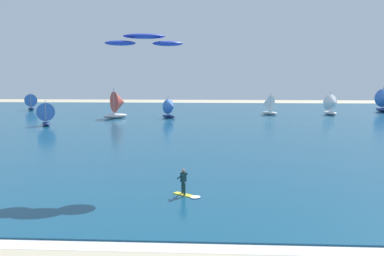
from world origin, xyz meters
TOP-DOWN VIEW (x-y plane):
  - ocean at (0.00, 51.21)m, footprint 160.00×90.00m
  - shoreline_foam at (2.48, 6.57)m, footprint 80.49×2.79m
  - kitesurfer at (-0.47, 13.33)m, footprint 1.92×1.59m
  - kite at (-3.83, 18.48)m, footprint 5.90×2.90m
  - sailboat_far_left at (-15.06, 58.02)m, footprint 4.65×4.36m
  - sailboat_leading at (11.30, 65.48)m, footprint 3.59×3.52m
  - sailboat_center_horizon at (-6.17, 58.56)m, footprint 3.28×3.17m
  - sailboat_heeled_over at (23.09, 65.17)m, footprint 3.40×3.81m
  - sailboat_far_right at (-37.20, 73.20)m, footprint 2.87×3.31m
  - sailboat_near_shore at (-23.64, 47.66)m, footprint 2.99×3.36m

SIDE VIEW (x-z plane):
  - shoreline_foam at x=2.48m, z-range 0.00..0.01m
  - ocean at x=0.00m, z-range 0.00..0.10m
  - kitesurfer at x=-0.47m, z-range -0.13..1.54m
  - sailboat_center_horizon at x=-6.17m, z-range -0.05..3.61m
  - sailboat_near_shore at x=-23.64m, z-range -0.06..3.70m
  - sailboat_far_right at x=-37.20m, z-range -0.06..3.70m
  - sailboat_leading at x=11.30m, z-range -0.07..3.96m
  - sailboat_heeled_over at x=23.09m, z-range -0.08..4.21m
  - sailboat_far_left at x=-15.06m, z-range -0.12..5.05m
  - kite at x=-3.83m, z-range 9.66..10.52m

